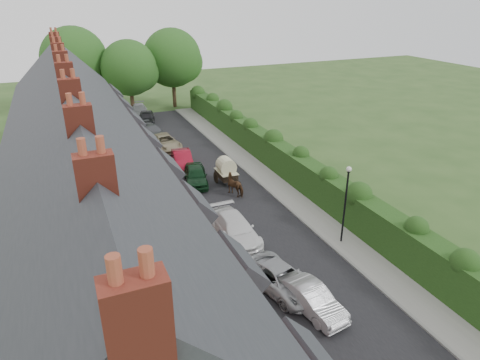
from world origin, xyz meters
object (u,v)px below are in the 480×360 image
object	(u,v)px
car_silver_b	(281,279)
horse_cart	(226,169)
car_silver_a	(312,299)
horse	(236,185)
car_grey	(151,132)
car_black	(147,118)
lamppost	(346,195)
car_beige	(164,142)
car_red	(182,159)
car_white	(235,229)
car_green	(196,175)

from	to	relation	value
car_silver_b	horse_cart	bearing A→B (deg)	67.65
car_silver_a	horse	distance (m)	13.77
car_silver_b	horse	distance (m)	11.89
car_grey	car_black	distance (m)	5.76
horse_cart	lamppost	bearing A→B (deg)	-73.11
car_black	horse	size ratio (longest dim) A/B	2.35
car_beige	horse	distance (m)	12.81
lamppost	car_silver_b	size ratio (longest dim) A/B	1.08
horse	horse_cart	world-z (taller)	horse_cart
car_red	car_grey	bearing A→B (deg)	102.93
car_red	car_beige	distance (m)	5.40
lamppost	car_white	size ratio (longest dim) A/B	0.99
car_silver_a	car_white	distance (m)	7.66
car_silver_a	car_grey	bearing A→B (deg)	83.28
car_green	car_grey	bearing A→B (deg)	106.70
car_beige	car_black	distance (m)	9.49
car_silver_b	car_white	world-z (taller)	car_white
lamppost	car_red	size ratio (longest dim) A/B	1.17
car_silver_b	horse	world-z (taller)	horse
car_black	horse	bearing A→B (deg)	-72.02
car_green	car_silver_b	bearing A→B (deg)	-76.71
car_silver_b	car_green	world-z (taller)	car_green
lamppost	car_silver_a	bearing A→B (deg)	-137.63
car_green	lamppost	bearing A→B (deg)	-51.84
car_silver_b	horse	xyz separation A→B (m)	(2.28, 11.67, 0.14)
car_silver_b	car_beige	xyz separation A→B (m)	(-0.24, 24.23, 0.04)
car_green	car_beige	xyz separation A→B (m)	(-0.26, 9.43, -0.05)
car_green	car_beige	distance (m)	9.43
car_white	horse_cart	xyz separation A→B (m)	(2.60, 8.13, 0.56)
car_silver_a	car_white	xyz separation A→B (m)	(-0.93, 7.60, 0.09)
car_beige	car_black	world-z (taller)	car_black
car_beige	car_grey	world-z (taller)	car_grey
lamppost	car_black	xyz separation A→B (m)	(-5.68, 31.12, -2.53)
car_beige	car_red	bearing A→B (deg)	-94.00
car_silver_a	car_red	bearing A→B (deg)	82.18
car_grey	car_black	world-z (taller)	car_black
lamppost	car_black	world-z (taller)	lamppost
lamppost	horse	distance (m)	9.99
lamppost	car_beige	world-z (taller)	lamppost
car_silver_a	car_silver_b	bearing A→B (deg)	97.69
car_white	car_black	bearing A→B (deg)	89.29
car_silver_b	car_white	xyz separation A→B (m)	(-0.32, 5.60, 0.09)
car_silver_b	horse_cart	size ratio (longest dim) A/B	1.50
car_beige	horse_cart	world-z (taller)	horse_cart
car_black	car_beige	bearing A→B (deg)	-79.27
car_grey	lamppost	bearing A→B (deg)	-88.90
car_grey	horse	distance (m)	16.61
car_green	car_black	bearing A→B (deg)	103.53
car_beige	car_black	size ratio (longest dim) A/B	1.13
car_silver_a	horse_cart	bearing A→B (deg)	74.65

